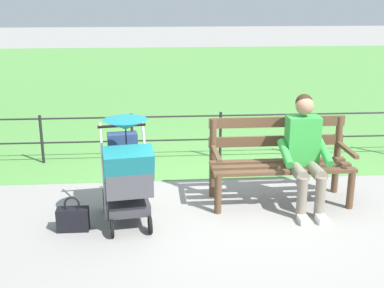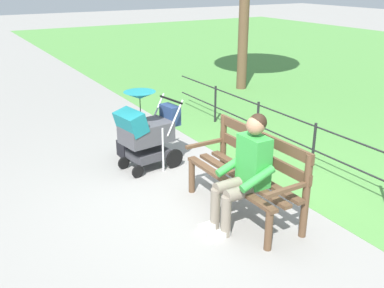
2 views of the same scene
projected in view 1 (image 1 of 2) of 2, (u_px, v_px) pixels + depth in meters
The scene contains 7 objects.
ground_plane at pixel (238, 204), 5.72m from camera, with size 60.00×60.00×0.00m, color gray.
grass_lawn at pixel (188, 78), 14.11m from camera, with size 40.00×16.00×0.01m, color #518E42.
park_bench at pixel (279, 157), 5.71m from camera, with size 1.61×0.62×0.96m.
person_on_bench at pixel (305, 150), 5.47m from camera, with size 0.53×0.74×1.28m.
stroller at pixel (127, 170), 5.09m from camera, with size 0.62×0.94×1.15m.
handbag at pixel (73, 219), 5.07m from camera, with size 0.32×0.14×0.37m.
park_fence at pixel (239, 131), 7.18m from camera, with size 7.64×0.04×0.70m.
Camera 1 is at (0.93, 5.21, 2.35)m, focal length 46.51 mm.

